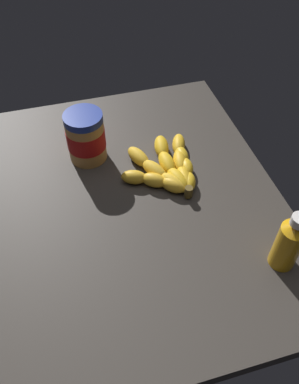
# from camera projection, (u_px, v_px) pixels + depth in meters

# --- Properties ---
(ground_plane) EXTENTS (0.88, 0.73, 0.04)m
(ground_plane) POSITION_uv_depth(u_px,v_px,m) (130.00, 204.00, 0.96)
(ground_plane) COLOR #38332D
(banana_bunch) EXTENTS (0.23, 0.21, 0.04)m
(banana_bunch) POSITION_uv_depth(u_px,v_px,m) (168.00, 168.00, 1.00)
(banana_bunch) COLOR yellow
(banana_bunch) RESTS_ON ground_plane
(peanut_butter_jar) EXTENTS (0.10, 0.10, 0.14)m
(peanut_butter_jar) POSITION_uv_depth(u_px,v_px,m) (86.00, 137.00, 1.00)
(peanut_butter_jar) COLOR #BF8442
(peanut_butter_jar) RESTS_ON ground_plane
(honey_bottle) EXTENTS (0.06, 0.06, 0.15)m
(honey_bottle) POSITION_uv_depth(u_px,v_px,m) (289.00, 243.00, 0.78)
(honey_bottle) COLOR orange
(honey_bottle) RESTS_ON ground_plane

